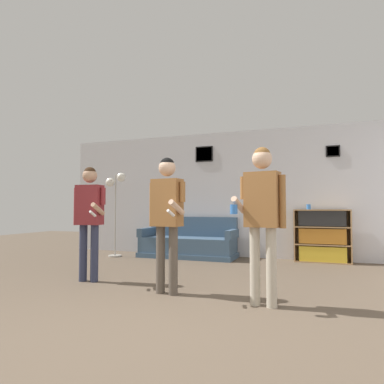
{
  "coord_description": "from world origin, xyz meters",
  "views": [
    {
      "loc": [
        1.35,
        -2.5,
        1.04
      ],
      "look_at": [
        -0.42,
        2.36,
        1.28
      ],
      "focal_mm": 32.0,
      "sensor_mm": 36.0,
      "label": 1
    }
  ],
  "objects_px": {
    "bookshelf": "(322,236)",
    "person_watcher_holding_cup": "(262,207)",
    "person_player_foreground_center": "(167,210)",
    "person_player_foreground_left": "(89,211)",
    "couch": "(188,244)",
    "floor_lamp": "(116,192)",
    "drinking_cup": "(309,207)"
  },
  "relations": [
    {
      "from": "person_watcher_holding_cup",
      "to": "couch",
      "type": "bearing_deg",
      "value": 122.78
    },
    {
      "from": "bookshelf",
      "to": "person_player_foreground_left",
      "type": "xyz_separation_m",
      "value": [
        -3.14,
        -2.95,
        0.49
      ]
    },
    {
      "from": "couch",
      "to": "floor_lamp",
      "type": "bearing_deg",
      "value": -162.78
    },
    {
      "from": "bookshelf",
      "to": "person_watcher_holding_cup",
      "type": "height_order",
      "value": "person_watcher_holding_cup"
    },
    {
      "from": "floor_lamp",
      "to": "person_watcher_holding_cup",
      "type": "bearing_deg",
      "value": -37.12
    },
    {
      "from": "bookshelf",
      "to": "person_player_foreground_center",
      "type": "xyz_separation_m",
      "value": [
        -1.81,
        -3.21,
        0.51
      ]
    },
    {
      "from": "couch",
      "to": "floor_lamp",
      "type": "height_order",
      "value": "floor_lamp"
    },
    {
      "from": "person_player_foreground_center",
      "to": "person_watcher_holding_cup",
      "type": "bearing_deg",
      "value": -6.26
    },
    {
      "from": "person_player_foreground_center",
      "to": "drinking_cup",
      "type": "xyz_separation_m",
      "value": [
        1.58,
        3.21,
        0.04
      ]
    },
    {
      "from": "couch",
      "to": "bookshelf",
      "type": "relative_size",
      "value": 1.98
    },
    {
      "from": "person_player_foreground_left",
      "to": "drinking_cup",
      "type": "relative_size",
      "value": 16.45
    },
    {
      "from": "floor_lamp",
      "to": "person_player_foreground_center",
      "type": "xyz_separation_m",
      "value": [
        2.36,
        -2.54,
        -0.36
      ]
    },
    {
      "from": "person_player_foreground_center",
      "to": "drinking_cup",
      "type": "height_order",
      "value": "person_player_foreground_center"
    },
    {
      "from": "bookshelf",
      "to": "drinking_cup",
      "type": "xyz_separation_m",
      "value": [
        -0.24,
        0.0,
        0.56
      ]
    },
    {
      "from": "person_watcher_holding_cup",
      "to": "person_player_foreground_left",
      "type": "bearing_deg",
      "value": 171.08
    },
    {
      "from": "couch",
      "to": "person_watcher_holding_cup",
      "type": "height_order",
      "value": "person_watcher_holding_cup"
    },
    {
      "from": "bookshelf",
      "to": "floor_lamp",
      "type": "bearing_deg",
      "value": -170.9
    },
    {
      "from": "bookshelf",
      "to": "person_player_foreground_left",
      "type": "distance_m",
      "value": 4.34
    },
    {
      "from": "drinking_cup",
      "to": "floor_lamp",
      "type": "bearing_deg",
      "value": -170.36
    },
    {
      "from": "bookshelf",
      "to": "person_player_foreground_center",
      "type": "relative_size",
      "value": 0.62
    },
    {
      "from": "drinking_cup",
      "to": "person_player_foreground_center",
      "type": "bearing_deg",
      "value": -116.15
    },
    {
      "from": "person_watcher_holding_cup",
      "to": "drinking_cup",
      "type": "bearing_deg",
      "value": 83.13
    },
    {
      "from": "bookshelf",
      "to": "person_player_foreground_left",
      "type": "bearing_deg",
      "value": -136.83
    },
    {
      "from": "person_player_foreground_center",
      "to": "drinking_cup",
      "type": "relative_size",
      "value": 16.76
    },
    {
      "from": "person_player_foreground_left",
      "to": "person_player_foreground_center",
      "type": "xyz_separation_m",
      "value": [
        1.33,
        -0.26,
        0.02
      ]
    },
    {
      "from": "person_player_foreground_left",
      "to": "floor_lamp",
      "type": "bearing_deg",
      "value": 114.25
    },
    {
      "from": "bookshelf",
      "to": "floor_lamp",
      "type": "distance_m",
      "value": 4.31
    },
    {
      "from": "person_player_foreground_center",
      "to": "person_player_foreground_left",
      "type": "bearing_deg",
      "value": 168.76
    },
    {
      "from": "bookshelf",
      "to": "person_player_foreground_left",
      "type": "height_order",
      "value": "person_player_foreground_left"
    },
    {
      "from": "couch",
      "to": "person_player_foreground_left",
      "type": "distance_m",
      "value": 2.88
    },
    {
      "from": "person_player_foreground_left",
      "to": "person_player_foreground_center",
      "type": "distance_m",
      "value": 1.36
    },
    {
      "from": "couch",
      "to": "person_player_foreground_center",
      "type": "height_order",
      "value": "person_player_foreground_center"
    }
  ]
}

